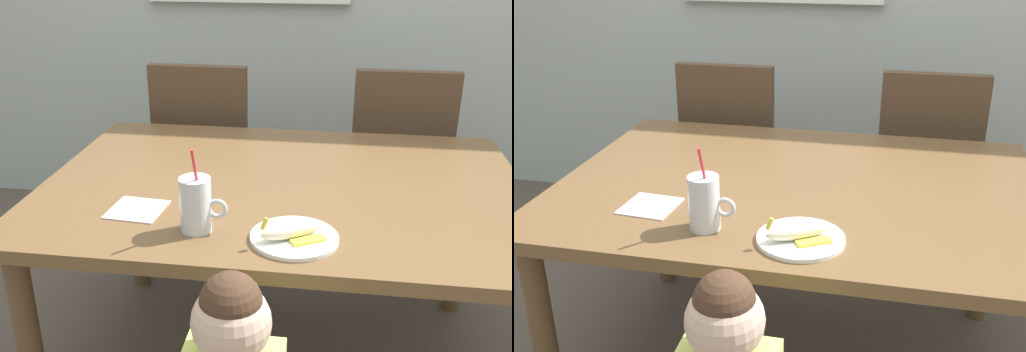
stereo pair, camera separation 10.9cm
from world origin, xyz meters
The scene contains 7 objects.
dining_table centered at (0.00, 0.00, 0.65)m, with size 1.51×1.08×0.73m.
dining_chair_left centered at (-0.43, 0.76, 0.54)m, with size 0.44×0.45×0.96m.
dining_chair_right centered at (0.43, 0.78, 0.54)m, with size 0.44×0.45×0.96m.
milk_cup centered at (-0.20, -0.36, 0.80)m, with size 0.13×0.09×0.25m.
snack_plate centered at (0.07, -0.38, 0.74)m, with size 0.23×0.23×0.01m, color white.
peeled_banana centered at (0.06, -0.39, 0.76)m, with size 0.18×0.14×0.07m.
paper_napkin centered at (-0.39, -0.27, 0.74)m, with size 0.15×0.15×0.00m, color silver.
Camera 2 is at (0.27, -1.68, 1.46)m, focal length 40.80 mm.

